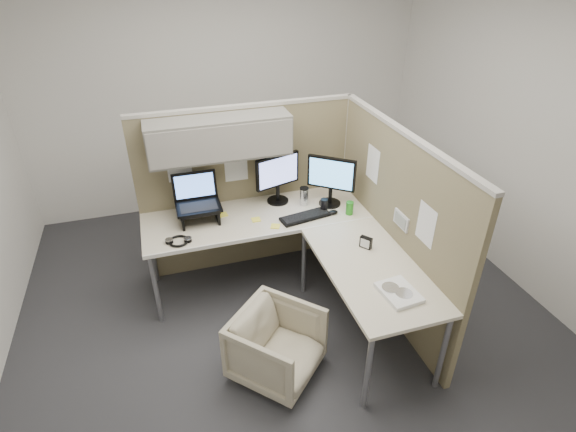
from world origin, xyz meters
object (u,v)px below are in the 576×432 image
object	(u,v)px
keyboard	(305,217)
office_chair	(277,343)
monitor_left	(278,175)
desk	(295,240)

from	to	relation	value
keyboard	office_chair	bearing A→B (deg)	-129.31
monitor_left	keyboard	world-z (taller)	monitor_left
office_chair	monitor_left	xyz separation A→B (m)	(0.39, 1.29, 0.71)
monitor_left	office_chair	bearing A→B (deg)	-123.66
monitor_left	keyboard	bearing A→B (deg)	-84.80
office_chair	keyboard	bearing A→B (deg)	16.33
desk	keyboard	world-z (taller)	keyboard
keyboard	desk	bearing A→B (deg)	-134.98
office_chair	monitor_left	distance (m)	1.53
desk	monitor_left	world-z (taller)	monitor_left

